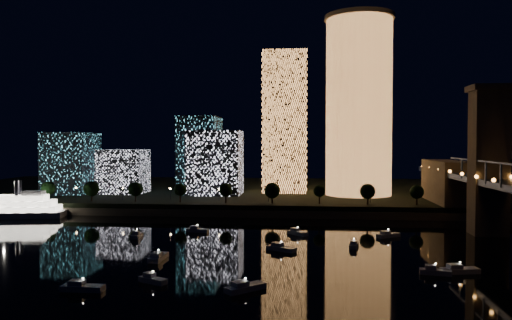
# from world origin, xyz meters

# --- Properties ---
(ground) EXTENTS (520.00, 520.00, 0.00)m
(ground) POSITION_xyz_m (0.00, 0.00, 0.00)
(ground) COLOR black
(ground) RESTS_ON ground
(far_bank) EXTENTS (420.00, 160.00, 5.00)m
(far_bank) POSITION_xyz_m (0.00, 160.00, 2.50)
(far_bank) COLOR black
(far_bank) RESTS_ON ground
(seawall) EXTENTS (420.00, 6.00, 3.00)m
(seawall) POSITION_xyz_m (0.00, 82.00, 1.50)
(seawall) COLOR #6B5E4C
(seawall) RESTS_ON ground
(tower_cylindrical) EXTENTS (34.00, 34.00, 87.97)m
(tower_cylindrical) POSITION_xyz_m (30.10, 126.85, 49.11)
(tower_cylindrical) COLOR #F69B4E
(tower_cylindrical) RESTS_ON far_bank
(tower_rectangular) EXTENTS (22.95, 22.95, 73.02)m
(tower_rectangular) POSITION_xyz_m (-6.64, 139.99, 41.51)
(tower_rectangular) COLOR #F69B4E
(tower_rectangular) RESTS_ON far_bank
(midrise_blocks) EXTENTS (98.58, 34.66, 39.30)m
(midrise_blocks) POSITION_xyz_m (-70.75, 125.53, 21.21)
(midrise_blocks) COLOR white
(midrise_blocks) RESTS_ON far_bank
(motorboats) EXTENTS (97.30, 72.66, 2.78)m
(motorboats) POSITION_xyz_m (-6.76, 10.18, 0.81)
(motorboats) COLOR silver
(motorboats) RESTS_ON ground
(esplanade_trees) EXTENTS (166.01, 6.76, 8.88)m
(esplanade_trees) POSITION_xyz_m (-34.02, 88.00, 10.47)
(esplanade_trees) COLOR black
(esplanade_trees) RESTS_ON far_bank
(street_lamps) EXTENTS (132.70, 0.70, 5.65)m
(street_lamps) POSITION_xyz_m (-34.00, 94.00, 9.02)
(street_lamps) COLOR black
(street_lamps) RESTS_ON far_bank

